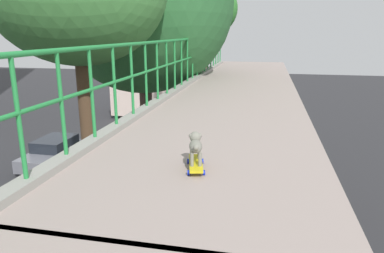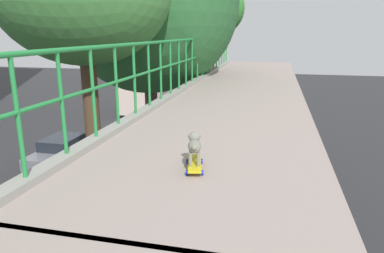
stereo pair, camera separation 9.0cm
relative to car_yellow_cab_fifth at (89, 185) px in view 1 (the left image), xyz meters
name	(u,v)px [view 1 (the left image)]	position (x,y,z in m)	size (l,w,h in m)	color
car_yellow_cab_fifth	(89,185)	(0.00, 0.00, 0.00)	(1.86, 3.94, 1.52)	gold
car_grey_sixth	(54,152)	(-3.74, 3.40, 0.01)	(1.88, 4.02, 1.37)	slate
city_bus	(147,88)	(-3.79, 18.45, 1.10)	(2.73, 10.32, 3.07)	beige
roadside_tree_far	(143,4)	(2.84, -0.73, 6.93)	(5.88, 5.88, 10.51)	#4B372F
roadside_tree_farthest	(204,11)	(2.79, 10.94, 7.31)	(4.23, 4.23, 9.95)	brown
toy_skateboard	(196,164)	(6.21, -8.78, 4.72)	(0.26, 0.52, 0.08)	gold
small_dog	(196,145)	(6.20, -8.75, 4.92)	(0.20, 0.38, 0.30)	gray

